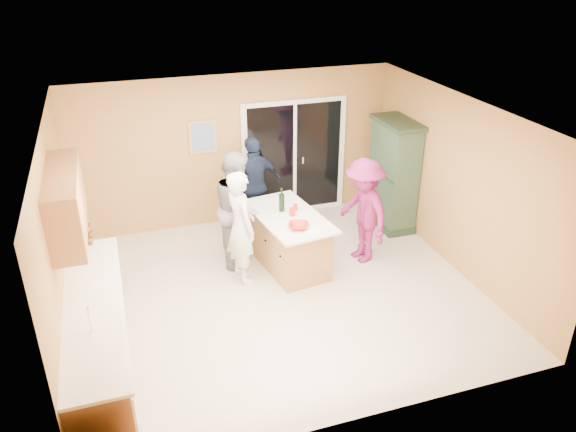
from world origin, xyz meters
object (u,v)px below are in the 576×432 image
object	(u,v)px
kitchen_island	(288,242)
green_hutch	(393,176)
woman_white	(241,227)
woman_navy	(255,186)
woman_magenta	(363,211)
woman_grey	(238,208)

from	to	relation	value
kitchen_island	green_hutch	world-z (taller)	green_hutch
green_hutch	woman_white	bearing A→B (deg)	-162.62
kitchen_island	green_hutch	bearing A→B (deg)	11.30
woman_navy	woman_magenta	bearing A→B (deg)	116.47
kitchen_island	green_hutch	xyz separation A→B (m)	(2.14, 0.76, 0.52)
woman_white	woman_magenta	xyz separation A→B (m)	(1.90, -0.03, -0.02)
woman_navy	woman_magenta	size ratio (longest dim) A/B	1.03
woman_white	woman_navy	xyz separation A→B (m)	(0.58, 1.39, 0.00)
kitchen_island	woman_navy	size ratio (longest dim) A/B	1.02
woman_navy	woman_white	bearing A→B (deg)	50.68
kitchen_island	woman_grey	xyz separation A→B (m)	(-0.67, 0.40, 0.49)
woman_grey	woman_navy	size ratio (longest dim) A/B	1.04
kitchen_island	woman_navy	bearing A→B (deg)	90.18
kitchen_island	woman_navy	distance (m)	1.33
green_hutch	woman_magenta	bearing A→B (deg)	-136.70
green_hutch	woman_navy	bearing A→B (deg)	168.35
woman_navy	woman_magenta	xyz separation A→B (m)	(1.32, -1.42, -0.02)
green_hutch	kitchen_island	bearing A→B (deg)	-160.54
kitchen_island	woman_magenta	bearing A→B (deg)	-17.28
green_hutch	woman_grey	distance (m)	2.83
kitchen_island	woman_white	size ratio (longest dim) A/B	1.02
green_hutch	woman_navy	world-z (taller)	green_hutch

